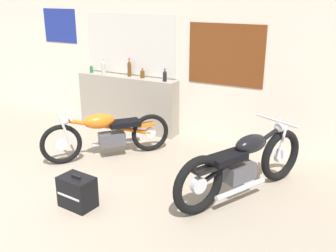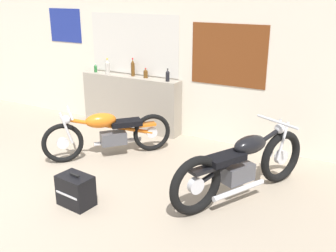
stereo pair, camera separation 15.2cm
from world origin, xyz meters
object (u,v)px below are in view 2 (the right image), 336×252
bottle_center (133,68)px  hard_case_black (76,190)px  bottle_left_center (108,67)px  motorcycle_orange (109,132)px  bottle_leftmost (96,68)px  motorcycle_black (242,165)px  bottle_right_center (146,74)px  bottle_rightmost (168,76)px

bottle_center → hard_case_black: bearing=-70.3°
bottle_left_center → motorcycle_orange: 1.65m
bottle_leftmost → bottle_left_center: size_ratio=0.57×
bottle_leftmost → bottle_center: bearing=3.5°
bottle_center → hard_case_black: bottle_center is taller
bottle_left_center → motorcycle_black: bearing=-24.7°
bottle_right_center → motorcycle_black: (2.29, -1.47, -0.62)m
bottle_left_center → motorcycle_black: 3.43m
bottle_leftmost → bottle_center: 0.80m
bottle_leftmost → bottle_right_center: bottle_right_center is taller
bottle_left_center → motorcycle_black: (3.06, -1.41, -0.68)m
bottle_left_center → motorcycle_orange: size_ratio=0.19×
bottle_left_center → bottle_center: (0.49, 0.08, 0.02)m
bottle_rightmost → bottle_center: bearing=174.6°
bottle_rightmost → hard_case_black: bearing=-85.5°
bottle_left_center → hard_case_black: bearing=-60.6°
motorcycle_orange → bottle_center: bearing=107.4°
motorcycle_black → motorcycle_orange: bearing=174.5°
bottle_leftmost → bottle_rightmost: bearing=-0.8°
motorcycle_orange → motorcycle_black: size_ratio=0.78×
bottle_center → bottle_rightmost: size_ratio=1.49×
bottle_left_center → motorcycle_orange: (0.90, -1.20, -0.70)m
bottle_leftmost → bottle_rightmost: 1.54m
bottle_right_center → hard_case_black: (0.67, -2.61, -0.86)m
bottle_leftmost → hard_case_black: size_ratio=0.37×
motorcycle_orange → motorcycle_black: motorcycle_black is taller
bottle_center → bottle_right_center: bottle_center is taller
bottle_left_center → bottle_rightmost: bottle_left_center is taller
bottle_center → motorcycle_black: bottle_center is taller
hard_case_black → bottle_right_center: bearing=104.3°
bottle_leftmost → bottle_right_center: (1.07, 0.03, 0.00)m
bottle_left_center → bottle_right_center: size_ratio=1.68×
hard_case_black → bottle_leftmost: bearing=124.0°
motorcycle_orange → motorcycle_black: 2.17m
bottle_right_center → bottle_rightmost: bottle_rightmost is taller
bottle_right_center → bottle_rightmost: (0.47, -0.05, 0.02)m
bottle_left_center → bottle_right_center: bearing=4.8°
bottle_center → hard_case_black: (0.94, -2.63, -0.92)m
bottle_left_center → bottle_rightmost: size_ratio=1.33×
bottle_rightmost → motorcycle_black: size_ratio=0.11×
bottle_left_center → hard_case_black: (1.43, -2.55, -0.91)m
bottle_left_center → bottle_rightmost: bearing=0.5°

